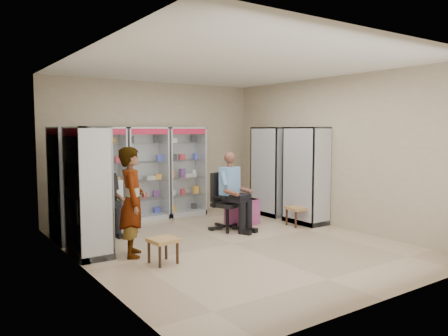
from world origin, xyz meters
TOP-DOWN VIEW (x-y plane):
  - floor at (0.00, 0.00)m, footprint 6.00×6.00m
  - room_shell at (0.00, 0.00)m, footprint 5.02×6.02m
  - cabinet_back_left at (-1.30, 2.73)m, footprint 0.90×0.50m
  - cabinet_back_mid at (-0.35, 2.73)m, footprint 0.90×0.50m
  - cabinet_back_right at (0.60, 2.73)m, footprint 0.90×0.50m
  - cabinet_right_far at (2.23, 1.60)m, footprint 0.90×0.50m
  - cabinet_right_near at (2.23, 0.50)m, footprint 0.90×0.50m
  - cabinet_left_far at (-2.23, 1.80)m, footprint 0.90×0.50m
  - cabinet_left_near at (-2.23, 0.70)m, footprint 0.90×0.50m
  - wooden_chair at (-1.55, 2.00)m, footprint 0.42×0.42m
  - seated_customer at (-1.55, 1.95)m, footprint 0.44×0.60m
  - office_chair at (0.54, 0.93)m, footprint 0.78×0.78m
  - seated_shopkeeper at (0.54, 0.88)m, footprint 0.66×0.77m
  - pink_trunk at (1.08, 1.17)m, footprint 0.61×0.60m
  - tea_glass at (1.07, 1.20)m, footprint 0.07×0.07m
  - woven_stool_a at (1.90, 0.39)m, footprint 0.45×0.45m
  - woven_stool_b at (-1.47, -0.31)m, footprint 0.41×0.41m
  - standing_man at (-1.68, 0.30)m, footprint 0.61×0.73m

SIDE VIEW (x-z plane):
  - floor at x=0.00m, z-range 0.00..0.00m
  - woven_stool_b at x=-1.47m, z-range 0.00..0.37m
  - woven_stool_a at x=1.90m, z-range 0.00..0.39m
  - pink_trunk at x=1.08m, z-range 0.00..0.52m
  - wooden_chair at x=-1.55m, z-range 0.00..0.94m
  - office_chair at x=0.54m, z-range 0.00..1.12m
  - tea_glass at x=1.07m, z-range 0.52..0.61m
  - seated_customer at x=-1.55m, z-range 0.00..1.34m
  - seated_shopkeeper at x=0.54m, z-range 0.00..1.42m
  - standing_man at x=-1.68m, z-range 0.00..1.69m
  - cabinet_back_left at x=-1.30m, z-range 0.00..2.00m
  - cabinet_back_mid at x=-0.35m, z-range 0.00..2.00m
  - cabinet_back_right at x=0.60m, z-range 0.00..2.00m
  - cabinet_right_far at x=2.23m, z-range 0.00..2.00m
  - cabinet_right_near at x=2.23m, z-range 0.00..2.00m
  - cabinet_left_far at x=-2.23m, z-range 0.00..2.00m
  - cabinet_left_near at x=-2.23m, z-range 0.00..2.00m
  - room_shell at x=0.00m, z-range 0.46..3.47m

